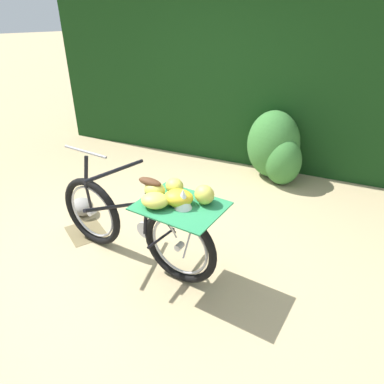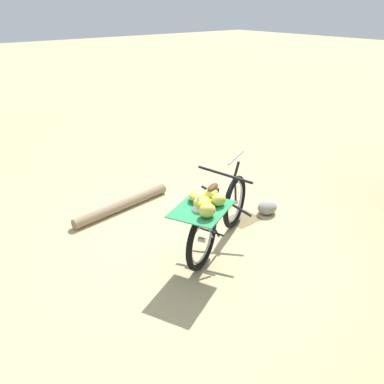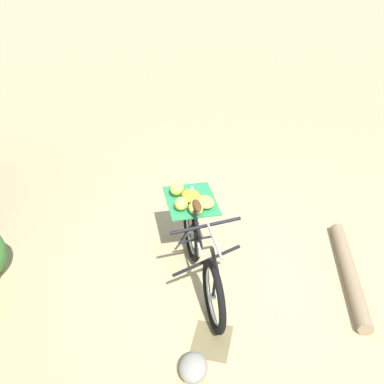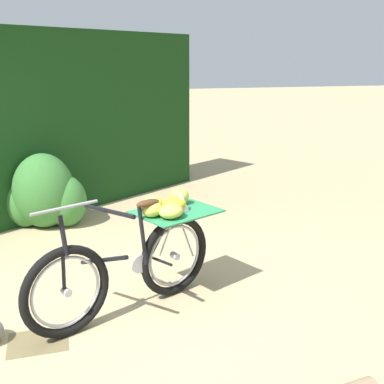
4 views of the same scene
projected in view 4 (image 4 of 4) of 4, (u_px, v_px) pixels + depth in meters
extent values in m
plane|color=tan|center=(120.00, 310.00, 4.08)|extent=(60.00, 60.00, 0.00)
torus|color=black|center=(66.00, 292.00, 3.62)|extent=(0.69, 0.37, 0.73)
torus|color=#B7B7BC|center=(66.00, 292.00, 3.62)|extent=(0.52, 0.26, 0.57)
cylinder|color=#B7B7BC|center=(66.00, 292.00, 3.62)|extent=(0.09, 0.10, 0.06)
torus|color=black|center=(175.00, 256.00, 4.28)|extent=(0.69, 0.37, 0.73)
torus|color=#B7B7BC|center=(175.00, 256.00, 4.28)|extent=(0.52, 0.26, 0.57)
cylinder|color=#B7B7BC|center=(175.00, 256.00, 4.28)|extent=(0.09, 0.10, 0.06)
cylinder|color=black|center=(103.00, 260.00, 3.78)|extent=(0.33, 0.65, 0.30)
cylinder|color=black|center=(108.00, 211.00, 3.72)|extent=(0.33, 0.66, 0.11)
cylinder|color=black|center=(143.00, 236.00, 3.99)|extent=(0.08, 0.12, 0.49)
cylinder|color=black|center=(158.00, 260.00, 4.16)|extent=(0.18, 0.36, 0.05)
cylinder|color=black|center=(161.00, 236.00, 4.12)|extent=(0.16, 0.30, 0.47)
cylinder|color=black|center=(64.00, 274.00, 3.57)|extent=(0.05, 0.06, 0.30)
cylinder|color=black|center=(63.00, 236.00, 3.50)|extent=(0.07, 0.10, 0.30)
cylinder|color=gray|center=(65.00, 208.00, 3.47)|extent=(0.48, 0.24, 0.02)
ellipsoid|color=#4C2D19|center=(148.00, 203.00, 3.96)|extent=(0.24, 0.17, 0.06)
cylinder|color=#B7B7BC|center=(140.00, 264.00, 4.03)|extent=(0.15, 0.09, 0.16)
cylinder|color=#B7B7BC|center=(166.00, 238.00, 4.17)|extent=(0.10, 0.19, 0.39)
cylinder|color=#B7B7BC|center=(185.00, 233.00, 4.30)|extent=(0.12, 0.23, 0.39)
cube|color=brown|center=(176.00, 213.00, 4.19)|extent=(0.73, 0.65, 0.02)
cube|color=#287F4C|center=(176.00, 211.00, 4.18)|extent=(0.84, 0.78, 0.01)
ellipsoid|color=gold|center=(174.00, 204.00, 4.15)|extent=(0.31, 0.31, 0.12)
ellipsoid|color=#CCC64C|center=(171.00, 211.00, 3.97)|extent=(0.29, 0.29, 0.11)
ellipsoid|color=#CCC64C|center=(153.00, 203.00, 4.17)|extent=(0.18, 0.16, 0.14)
ellipsoid|color=#CCC64C|center=(152.00, 209.00, 4.00)|extent=(0.23, 0.21, 0.13)
ellipsoid|color=#CCC64C|center=(179.00, 196.00, 4.35)|extent=(0.20, 0.18, 0.15)
sphere|color=gold|center=(177.00, 207.00, 4.13)|extent=(0.09, 0.09, 0.09)
cone|color=white|center=(181.00, 201.00, 4.17)|extent=(0.19, 0.19, 0.17)
ellipsoid|color=#387533|center=(44.00, 191.00, 5.99)|extent=(0.75, 0.68, 0.94)
ellipsoid|color=#387533|center=(66.00, 201.00, 6.05)|extent=(0.52, 0.47, 0.66)
ellipsoid|color=#387533|center=(25.00, 203.00, 6.04)|extent=(0.47, 0.42, 0.61)
cylinder|color=#4C3823|center=(46.00, 219.00, 6.10)|extent=(0.07, 0.07, 0.19)
cube|color=olive|center=(38.00, 342.00, 3.62)|extent=(0.44, 0.36, 0.01)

